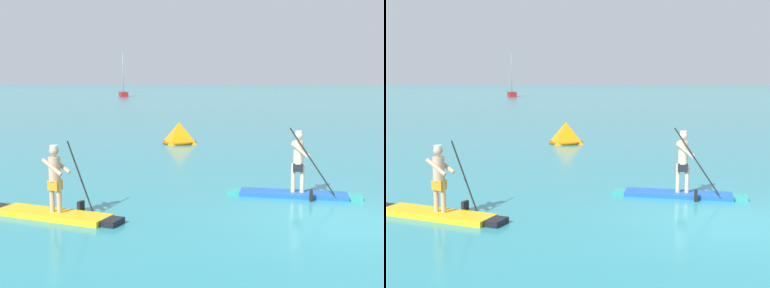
% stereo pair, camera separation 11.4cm
% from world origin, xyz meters
% --- Properties ---
extents(ground, '(440.00, 440.00, 0.00)m').
position_xyz_m(ground, '(0.00, 0.00, 0.00)').
color(ground, teal).
extents(paddleboarder_near_left, '(3.45, 1.39, 1.72)m').
position_xyz_m(paddleboarder_near_left, '(-6.48, -0.54, 0.28)').
color(paddleboarder_near_left, yellow).
rests_on(paddleboarder_near_left, ground).
extents(paddleboarder_mid_center, '(3.56, 1.06, 1.92)m').
position_xyz_m(paddleboarder_mid_center, '(-0.93, 2.28, 0.33)').
color(paddleboarder_mid_center, blue).
rests_on(paddleboarder_mid_center, ground).
extents(race_marker_buoy, '(1.76, 1.76, 1.03)m').
position_xyz_m(race_marker_buoy, '(-5.72, 12.74, 0.45)').
color(race_marker_buoy, orange).
rests_on(race_marker_buoy, ground).
extents(sailboat_left_horizon, '(2.91, 5.27, 7.21)m').
position_xyz_m(sailboat_left_horizon, '(-24.63, 71.92, 0.92)').
color(sailboat_left_horizon, '#A51E1E').
rests_on(sailboat_left_horizon, ground).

